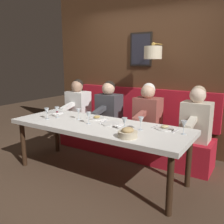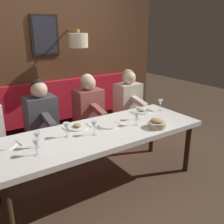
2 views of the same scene
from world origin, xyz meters
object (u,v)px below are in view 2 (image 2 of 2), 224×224
object	(u,v)px
wine_glass_1	(94,125)
wine_glass_5	(136,116)
diner_nearest	(128,95)
wine_glass_3	(160,103)
diner_middle	(41,111)
diner_near	(88,102)
wine_glass_0	(36,144)
dining_table	(101,136)
wine_glass_2	(138,111)
wine_glass_6	(67,127)
bread_bowl	(157,124)
wine_glass_4	(37,137)

from	to	relation	value
wine_glass_1	wine_glass_5	size ratio (longest dim) A/B	1.00
diner_nearest	wine_glass_3	xyz separation A→B (m)	(-0.72, -0.03, 0.04)
diner_middle	wine_glass_5	distance (m)	1.29
diner_nearest	wine_glass_5	world-z (taller)	diner_nearest
diner_near	wine_glass_3	world-z (taller)	diner_near
wine_glass_0	wine_glass_5	size ratio (longest dim) A/B	1.00
diner_nearest	diner_near	world-z (taller)	same
dining_table	wine_glass_3	size ratio (longest dim) A/B	15.17
wine_glass_3	wine_glass_5	bearing A→B (deg)	111.03
diner_middle	wine_glass_0	bearing A→B (deg)	159.05
wine_glass_5	wine_glass_3	bearing A→B (deg)	-68.97
diner_middle	dining_table	bearing A→B (deg)	-155.54
wine_glass_2	wine_glass_6	xyz separation A→B (m)	(0.00, 1.00, 0.00)
diner_near	wine_glass_3	xyz separation A→B (m)	(-0.72, -0.78, 0.04)
diner_near	bread_bowl	size ratio (longest dim) A/B	3.60
wine_glass_4	wine_glass_6	xyz separation A→B (m)	(0.08, -0.35, 0.00)
diner_middle	wine_glass_0	world-z (taller)	diner_middle
wine_glass_5	wine_glass_2	bearing A→B (deg)	-45.06
wine_glass_3	bread_bowl	world-z (taller)	wine_glass_3
wine_glass_1	wine_glass_4	distance (m)	0.63
diner_near	diner_middle	distance (m)	0.73
diner_middle	bread_bowl	xyz separation A→B (m)	(-1.17, -1.01, -0.03)
diner_middle	wine_glass_2	distance (m)	1.30
diner_near	bread_bowl	world-z (taller)	diner_near
wine_glass_3	wine_glass_6	world-z (taller)	same
wine_glass_1	wine_glass_4	xyz separation A→B (m)	(0.04, 0.63, -0.00)
wine_glass_3	wine_glass_6	distance (m)	1.50
diner_near	wine_glass_0	distance (m)	1.54
wine_glass_4	bread_bowl	distance (m)	1.38
diner_nearest	diner_middle	xyz separation A→B (m)	(0.00, 1.48, 0.00)
diner_middle	wine_glass_3	world-z (taller)	diner_middle
diner_nearest	diner_near	distance (m)	0.75
wine_glass_0	wine_glass_3	world-z (taller)	same
wine_glass_2	wine_glass_5	bearing A→B (deg)	134.94
diner_near	wine_glass_6	world-z (taller)	diner_near
wine_glass_0	wine_glass_6	distance (m)	0.47
dining_table	wine_glass_6	world-z (taller)	wine_glass_6
dining_table	wine_glass_2	bearing A→B (deg)	-84.12
wine_glass_1	wine_glass_6	size ratio (longest dim) A/B	1.00
wine_glass_1	wine_glass_2	distance (m)	0.73
wine_glass_5	wine_glass_1	bearing A→B (deg)	86.77
wine_glass_1	wine_glass_2	world-z (taller)	same
diner_nearest	wine_glass_6	size ratio (longest dim) A/B	4.82
bread_bowl	wine_glass_6	bearing A→B (deg)	70.79
diner_nearest	wine_glass_2	world-z (taller)	diner_nearest
dining_table	diner_middle	size ratio (longest dim) A/B	3.15
wine_glass_1	wine_glass_6	world-z (taller)	same
diner_middle	wine_glass_3	bearing A→B (deg)	-115.46
wine_glass_0	bread_bowl	xyz separation A→B (m)	(-0.12, -1.41, -0.07)
wine_glass_6	wine_glass_0	bearing A→B (deg)	118.95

